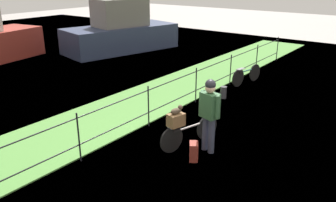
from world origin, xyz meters
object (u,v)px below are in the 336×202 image
wooden_crate (176,120)px  terrier_dog (177,110)px  moored_boat_far (121,32)px  mooring_bollard (223,92)px  bicycle_main (189,133)px  cyclist_person (209,109)px  bicycle_parked (246,75)px  backpack_on_paving (194,151)px

wooden_crate → terrier_dog: 0.22m
terrier_dog → moored_boat_far: (7.07, 8.62, -0.03)m
wooden_crate → mooring_bollard: bearing=12.7°
wooden_crate → terrier_dog: terrier_dog is taller
bicycle_main → cyclist_person: bearing=-84.5°
bicycle_main → bicycle_parked: size_ratio=0.99×
terrier_dog → cyclist_person: 0.70m
wooden_crate → bicycle_parked: bearing=9.5°
bicycle_parked → terrier_dog: bearing=-170.4°
wooden_crate → cyclist_person: bearing=-54.0°
bicycle_main → terrier_dog: (-0.35, 0.10, 0.65)m
terrier_dog → bicycle_parked: 5.72m
backpack_on_paving → moored_boat_far: moored_boat_far is taller
cyclist_person → bicycle_parked: cyclist_person is taller
terrier_dog → moored_boat_far: bearing=50.6°
backpack_on_paving → bicycle_parked: bicycle_parked is taller
wooden_crate → backpack_on_paving: wooden_crate is taller
terrier_dog → bicycle_parked: (5.61, 0.95, -0.64)m
terrier_dog → mooring_bollard: size_ratio=0.84×
backpack_on_paving → mooring_bollard: 4.11m
moored_boat_far → bicycle_parked: bearing=-100.8°
cyclist_person → backpack_on_paving: (-0.53, 0.03, -0.80)m
terrier_dog → cyclist_person: bearing=-55.3°
terrier_dog → moored_boat_far: moored_boat_far is taller
mooring_bollard → moored_boat_far: (3.34, 7.77, 0.75)m
terrier_dog → backpack_on_paving: terrier_dog is taller
moored_boat_far → wooden_crate: bearing=-129.5°
bicycle_parked → bicycle_main: bearing=-168.7°
bicycle_parked → moored_boat_far: (1.46, 7.67, 0.61)m
wooden_crate → mooring_bollard: 3.89m
wooden_crate → moored_boat_far: moored_boat_far is taller
wooden_crate → mooring_bollard: size_ratio=0.93×
cyclist_person → backpack_on_paving: bearing=176.6°
moored_boat_far → backpack_on_paving: bearing=-128.2°
cyclist_person → wooden_crate: bearing=126.0°
terrier_dog → cyclist_person: cyclist_person is taller
wooden_crate → bicycle_parked: wooden_crate is taller
wooden_crate → backpack_on_paving: bearing=-101.0°
mooring_bollard → moored_boat_far: moored_boat_far is taller
wooden_crate → bicycle_main: bearing=-15.4°
bicycle_parked → moored_boat_far: size_ratio=0.27×
cyclist_person → backpack_on_paving: size_ratio=4.21×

